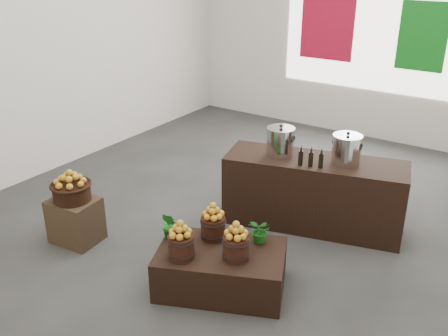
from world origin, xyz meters
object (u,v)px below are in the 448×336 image
Objects in this scene: display_table at (221,269)px; wicker_basket at (72,192)px; crate at (76,220)px; counter at (313,193)px; stock_pot_left at (280,143)px; stock_pot_center at (346,150)px.

wicker_basket is at bearing 162.57° from display_table.
crate is 2.59m from counter.
wicker_basket reaches higher than display_table.
stock_pot_left reaches higher than wicker_basket.
stock_pot_center is at bearing 14.92° from stock_pot_left.
counter is at bearing 14.92° from stock_pot_left.
stock_pot_center is (0.30, 0.08, 0.55)m from counter.
counter reaches higher than crate.
crate is 2.34m from stock_pot_left.
stock_pot_left is at bearing 46.13° from wicker_basket.
stock_pot_left is (1.55, 1.61, 0.70)m from crate.
stock_pot_center reaches higher than crate.
counter is at bearing -165.08° from stock_pot_center.
crate is 2.95m from stock_pot_center.
stock_pot_center is at bearing 38.80° from crate.
display_table is 1.55m from counter.
wicker_basket is 1.79m from display_table.
wicker_basket reaches higher than crate.
wicker_basket is at bearing -153.36° from counter.
counter is (1.93, 1.72, -0.18)m from wicker_basket.
crate reaches higher than display_table.
stock_pot_center is (0.49, 1.61, 0.75)m from display_table.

